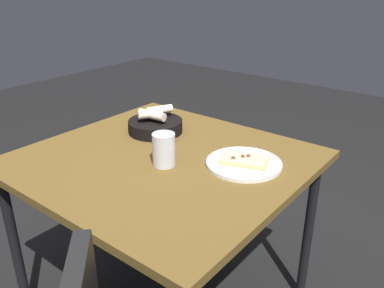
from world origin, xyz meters
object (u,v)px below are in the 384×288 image
at_px(dining_table, 164,172).
at_px(pizza_plate, 244,163).
at_px(beer_glass, 164,151).
at_px(bread_basket, 155,124).

xyz_separation_m(dining_table, pizza_plate, (-0.28, -0.13, 0.07)).
bearing_deg(pizza_plate, dining_table, 25.61).
bearing_deg(dining_table, beer_glass, 135.99).
xyz_separation_m(pizza_plate, beer_glass, (0.23, 0.18, 0.04)).
xyz_separation_m(dining_table, bread_basket, (0.20, -0.17, 0.10)).
relative_size(dining_table, bread_basket, 4.28).
height_order(dining_table, pizza_plate, pizza_plate).
height_order(pizza_plate, beer_glass, beer_glass).
distance_m(pizza_plate, bread_basket, 0.48).
bearing_deg(dining_table, bread_basket, -40.52).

